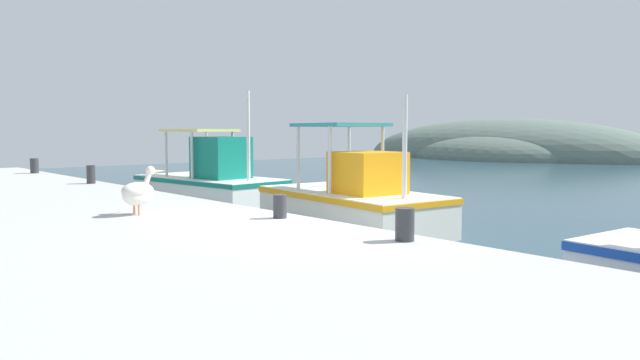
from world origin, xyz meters
TOP-DOWN VIEW (x-y plane):
  - distant_hill_nearest at (-16.95, 38.99)m, footprint 17.25×8.09m
  - distant_hill_second at (-19.93, 37.63)m, footprint 27.28×12.19m
  - distant_hill_third at (-18.84, 36.89)m, footprint 17.01×13.27m
  - fishing_boat_nearest at (-8.15, 2.75)m, footprint 5.08×2.64m
  - fishing_boat_second at (-2.34, 2.93)m, footprint 4.90×2.67m
  - pelican at (-2.47, -2.04)m, footprint 0.51×0.97m
  - mooring_bollard_nearest at (-14.19, -0.45)m, footprint 0.27×0.27m
  - mooring_bollard_second at (-9.02, -0.45)m, footprint 0.23×0.23m
  - mooring_bollard_third at (-0.60, -0.45)m, footprint 0.22×0.22m
  - mooring_bollard_fourth at (2.07, -0.45)m, footprint 0.25×0.25m

SIDE VIEW (x-z plane):
  - distant_hill_nearest at x=-16.95m, z-range -2.30..2.30m
  - distant_hill_second at x=-19.93m, z-range -3.23..3.23m
  - distant_hill_third at x=-18.84m, z-range -2.34..2.34m
  - fishing_boat_second at x=-2.34m, z-range -0.84..2.11m
  - fishing_boat_nearest at x=-8.15m, z-range -0.98..2.34m
  - mooring_bollard_third at x=-0.60m, z-range 0.80..1.19m
  - mooring_bollard_fourth at x=2.07m, z-range 0.80..1.23m
  - mooring_bollard_second at x=-9.02m, z-range 0.80..1.30m
  - mooring_bollard_nearest at x=-14.19m, z-range 0.80..1.30m
  - pelican at x=-2.47m, z-range 0.79..1.61m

